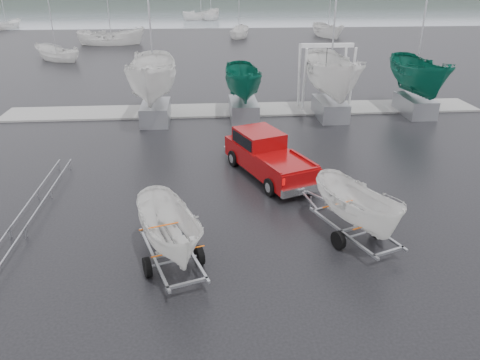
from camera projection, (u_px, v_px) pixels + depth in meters
The scene contains 19 objects.
ground_plane at pixel (275, 201), 18.21m from camera, with size 120.00×120.00×0.00m, color black.
lake at pixel (211, 9), 109.14m from camera, with size 300.00×300.00×0.00m, color gray.
dock at pixel (245, 110), 30.01m from camera, with size 30.00×3.00×0.12m, color gray.
pickup_truck at pixel (266, 154), 20.30m from camera, with size 3.64×5.70×1.80m.
trailer_hitched at pixel (361, 173), 14.62m from camera, with size 2.39×3.78×4.42m.
trailer_parked at pixel (168, 193), 13.20m from camera, with size 2.26×3.79×4.53m.
boat_hoist at pixel (326, 67), 29.31m from camera, with size 3.30×2.18×4.12m.
keelboat_0 at pixel (151, 46), 26.01m from camera, with size 2.75×3.20×10.93m.
keelboat_1 at pixel (244, 64), 27.03m from camera, with size 2.09×3.20×6.67m.
keelboat_2 at pixel (335, 44), 26.79m from camera, with size 2.75×3.20×10.93m.
keelboat_3 at pixel (423, 51), 27.68m from camera, with size 2.43×3.20×10.60m.
mast_rack_0 at pixel (44, 190), 18.31m from camera, with size 0.56×6.50×0.06m.
moored_boat_0 at pixel (57, 60), 46.73m from camera, with size 3.26×3.25×11.04m.
moored_boat_1 at pixel (112, 44), 56.72m from camera, with size 3.20×3.12×12.07m.
moored_boat_2 at pixel (239, 37), 62.62m from camera, with size 2.72×2.77×10.96m.
moored_boat_3 at pixel (328, 36), 63.59m from camera, with size 3.25×3.31×11.71m.
moored_boat_4 at pixel (7, 29), 71.65m from camera, with size 2.81×2.84×10.77m.
moored_boat_5 at pixel (201, 19), 85.67m from camera, with size 3.86×3.83×11.73m.
moored_boat_6 at pixel (211, 20), 85.23m from camera, with size 2.98×3.03×11.33m.
Camera 1 is at (-2.67, -16.11, 8.21)m, focal length 35.00 mm.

